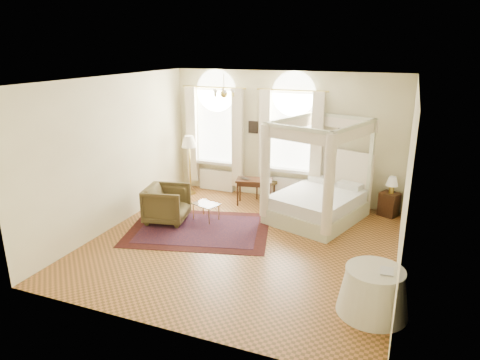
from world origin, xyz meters
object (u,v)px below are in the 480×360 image
object	(u,v)px
canopy_bed	(317,198)
stool	(266,184)
floor_lamp	(189,145)
nightstand	(389,204)
writing_desk	(254,183)
armchair	(167,204)
side_table	(373,291)
coffee_table	(206,205)

from	to	relation	value
canopy_bed	stool	world-z (taller)	canopy_bed
canopy_bed	floor_lamp	xyz separation A→B (m)	(-3.59, 0.54, 0.84)
nightstand	floor_lamp	world-z (taller)	floor_lamp
writing_desk	floor_lamp	distance (m)	2.07
canopy_bed	writing_desk	bearing A→B (deg)	167.00
armchair	canopy_bed	bearing A→B (deg)	-78.03
side_table	coffee_table	bearing A→B (deg)	149.30
stool	armchair	bearing A→B (deg)	-126.05
coffee_table	floor_lamp	xyz separation A→B (m)	(-1.21, 1.52, 1.01)
canopy_bed	side_table	distance (m)	3.67
canopy_bed	coffee_table	world-z (taller)	canopy_bed
side_table	stool	bearing A→B (deg)	126.50
stool	nightstand	bearing A→B (deg)	0.00
nightstand	stool	size ratio (longest dim) A/B	1.03
writing_desk	floor_lamp	world-z (taller)	floor_lamp
side_table	nightstand	bearing A→B (deg)	90.00
floor_lamp	side_table	bearing A→B (deg)	-36.88
stool	side_table	size ratio (longest dim) A/B	0.52
armchair	floor_lamp	xyz separation A→B (m)	(-0.42, 1.94, 0.95)
coffee_table	side_table	xyz separation A→B (m)	(3.94, -2.34, 0.00)
canopy_bed	stool	size ratio (longest dim) A/B	4.62
nightstand	armchair	world-z (taller)	armchair
side_table	floor_lamp	bearing A→B (deg)	143.12
canopy_bed	stool	distance (m)	1.76
canopy_bed	nightstand	world-z (taller)	canopy_bed
canopy_bed	side_table	xyz separation A→B (m)	(1.56, -3.32, -0.17)
floor_lamp	side_table	size ratio (longest dim) A/B	1.50
stool	side_table	world-z (taller)	side_table
side_table	armchair	bearing A→B (deg)	157.81
canopy_bed	nightstand	size ratio (longest dim) A/B	4.49
floor_lamp	coffee_table	bearing A→B (deg)	-51.55
floor_lamp	side_table	xyz separation A→B (m)	(5.15, -3.86, -1.01)
writing_desk	floor_lamp	bearing A→B (deg)	175.37
stool	side_table	xyz separation A→B (m)	(3.09, -4.18, -0.05)
floor_lamp	writing_desk	bearing A→B (deg)	-4.63
nightstand	stool	world-z (taller)	nightstand
coffee_table	side_table	distance (m)	4.58
writing_desk	coffee_table	xyz separation A→B (m)	(-0.69, -1.37, -0.21)
writing_desk	canopy_bed	bearing A→B (deg)	-13.00
stool	floor_lamp	world-z (taller)	floor_lamp
canopy_bed	writing_desk	world-z (taller)	canopy_bed
nightstand	canopy_bed	bearing A→B (deg)	-151.12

